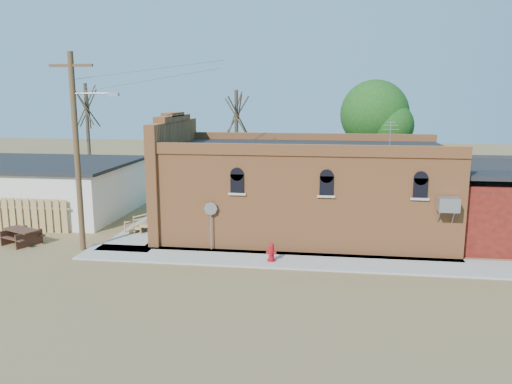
# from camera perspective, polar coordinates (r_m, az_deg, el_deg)

# --- Properties ---
(ground) EXTENTS (120.00, 120.00, 0.00)m
(ground) POSITION_cam_1_polar(r_m,az_deg,el_deg) (21.29, -0.38, -8.52)
(ground) COLOR olive
(ground) RESTS_ON ground
(sidewalk_south) EXTENTS (19.00, 2.20, 0.08)m
(sidewalk_south) POSITION_cam_1_polar(r_m,az_deg,el_deg) (21.97, 3.88, -7.81)
(sidewalk_south) COLOR #9E9991
(sidewalk_south) RESTS_ON ground
(sidewalk_west) EXTENTS (2.60, 10.00, 0.08)m
(sidewalk_west) POSITION_cam_1_polar(r_m,az_deg,el_deg) (28.35, -11.30, -3.70)
(sidewalk_west) COLOR #9E9991
(sidewalk_west) RESTS_ON ground
(brick_bar) EXTENTS (16.40, 7.97, 6.30)m
(brick_bar) POSITION_cam_1_polar(r_m,az_deg,el_deg) (25.83, 5.00, 0.28)
(brick_bar) COLOR #BE6C3A
(brick_bar) RESTS_ON ground
(red_shed) EXTENTS (5.40, 6.40, 4.30)m
(red_shed) POSITION_cam_1_polar(r_m,az_deg,el_deg) (27.20, 26.21, -0.42)
(red_shed) COLOR #4F100D
(red_shed) RESTS_ON ground
(wood_fence) EXTENTS (5.20, 0.10, 1.80)m
(wood_fence) POSITION_cam_1_polar(r_m,az_deg,el_deg) (29.08, -25.02, -2.42)
(wood_fence) COLOR #9F7B48
(wood_fence) RESTS_ON ground
(utility_pole) EXTENTS (3.12, 0.26, 9.00)m
(utility_pole) POSITION_cam_1_polar(r_m,az_deg,el_deg) (23.91, -19.71, 4.73)
(utility_pole) COLOR #4D371F
(utility_pole) RESTS_ON ground
(tree_bare_near) EXTENTS (2.80, 2.80, 7.65)m
(tree_bare_near) POSITION_cam_1_polar(r_m,az_deg,el_deg) (33.42, -2.26, 8.96)
(tree_bare_near) COLOR #423625
(tree_bare_near) RESTS_ON ground
(tree_bare_far) EXTENTS (2.80, 2.80, 8.16)m
(tree_bare_far) POSITION_cam_1_polar(r_m,az_deg,el_deg) (37.87, -18.82, 9.22)
(tree_bare_far) COLOR #423625
(tree_bare_far) RESTS_ON ground
(tree_leafy) EXTENTS (4.40, 4.40, 8.15)m
(tree_leafy) POSITION_cam_1_polar(r_m,az_deg,el_deg) (33.53, 13.40, 8.63)
(tree_leafy) COLOR #423625
(tree_leafy) RESTS_ON ground
(fire_hydrant) EXTENTS (0.45, 0.42, 0.81)m
(fire_hydrant) POSITION_cam_1_polar(r_m,az_deg,el_deg) (21.61, 1.76, -6.89)
(fire_hydrant) COLOR #A70913
(fire_hydrant) RESTS_ON sidewalk_south
(stop_sign) EXTENTS (0.61, 0.15, 2.27)m
(stop_sign) POSITION_cam_1_polar(r_m,az_deg,el_deg) (22.87, -5.20, -2.43)
(stop_sign) COLOR #95969B
(stop_sign) RESTS_ON sidewalk_south
(trash_barrel) EXTENTS (0.59, 0.59, 0.91)m
(trash_barrel) POSITION_cam_1_polar(r_m,az_deg,el_deg) (25.64, -11.04, -4.10)
(trash_barrel) COLOR navy
(trash_barrel) RESTS_ON sidewalk_west
(picnic_table) EXTENTS (2.24, 2.00, 0.77)m
(picnic_table) POSITION_cam_1_polar(r_m,az_deg,el_deg) (26.76, -25.23, -4.40)
(picnic_table) COLOR #45271B
(picnic_table) RESTS_ON ground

